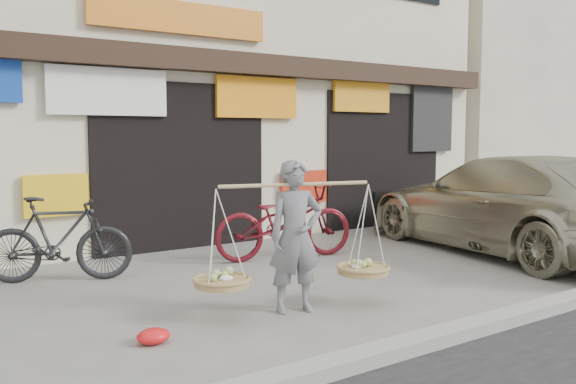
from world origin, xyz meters
TOP-DOWN VIEW (x-y plane):
  - ground at (0.00, 0.00)m, footprint 70.00×70.00m
  - kerb at (0.00, -2.00)m, footprint 70.00×0.25m
  - shophouse_block at (-0.00, 6.42)m, footprint 14.00×6.32m
  - neighbor_east at (13.50, 7.00)m, footprint 12.00×7.00m
  - street_vendor at (-0.55, -0.45)m, footprint 2.11×0.96m
  - bike_1 at (-2.26, 2.33)m, footprint 1.87×1.20m
  - bike_2 at (0.91, 1.88)m, footprint 2.28×1.19m
  - suv at (4.13, 0.30)m, footprint 2.99×5.61m
  - red_bag at (-2.18, -0.54)m, footprint 0.31×0.25m

SIDE VIEW (x-z plane):
  - ground at x=0.00m, z-range 0.00..0.00m
  - kerb at x=0.00m, z-range 0.00..0.12m
  - red_bag at x=-2.18m, z-range 0.00..0.14m
  - bike_1 at x=-2.26m, z-range 0.00..1.09m
  - bike_2 at x=0.91m, z-range 0.00..1.14m
  - street_vendor at x=-0.55m, z-range -0.06..1.54m
  - suv at x=4.13m, z-range 0.00..1.55m
  - neighbor_east at x=13.50m, z-range 0.00..6.40m
  - shophouse_block at x=0.00m, z-range -0.05..6.95m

